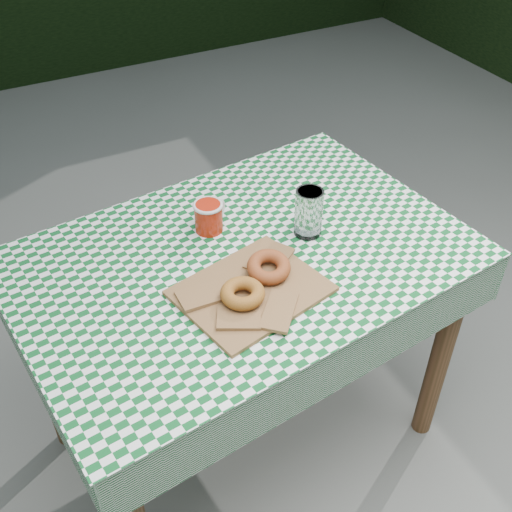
{
  "coord_description": "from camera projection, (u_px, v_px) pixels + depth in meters",
  "views": [
    {
      "loc": [
        -0.43,
        -1.25,
        1.75
      ],
      "look_at": [
        0.1,
        -0.23,
        0.79
      ],
      "focal_mm": 43.5,
      "sensor_mm": 36.0,
      "label": 1
    }
  ],
  "objects": [
    {
      "name": "tablecloth",
      "position": [
        243.0,
        255.0,
        1.55
      ],
      "size": [
        1.2,
        0.88,
        0.01
      ],
      "primitive_type": "cube",
      "rotation": [
        0.0,
        0.0,
        0.12
      ],
      "color": "#0C4E1F",
      "rests_on": "table"
    },
    {
      "name": "bagel_front",
      "position": [
        243.0,
        293.0,
        1.39
      ],
      "size": [
        0.14,
        0.14,
        0.03
      ],
      "primitive_type": "torus",
      "rotation": [
        0.0,
        0.0,
        0.61
      ],
      "color": "#A15821",
      "rests_on": "paper_bag"
    },
    {
      "name": "ground",
      "position": [
        199.0,
        402.0,
        2.12
      ],
      "size": [
        60.0,
        60.0,
        0.0
      ],
      "primitive_type": "plane",
      "color": "#5A5A55",
      "rests_on": "ground"
    },
    {
      "name": "bagel_back",
      "position": [
        269.0,
        267.0,
        1.46
      ],
      "size": [
        0.13,
        0.13,
        0.03
      ],
      "primitive_type": "torus",
      "rotation": [
        0.0,
        0.0,
        -0.28
      ],
      "color": "brown",
      "rests_on": "paper_bag"
    },
    {
      "name": "table",
      "position": [
        244.0,
        355.0,
        1.79
      ],
      "size": [
        1.18,
        0.86,
        0.75
      ],
      "primitive_type": "cube",
      "rotation": [
        0.0,
        0.0,
        0.12
      ],
      "color": "#51341C",
      "rests_on": "ground"
    },
    {
      "name": "coffee_mug",
      "position": [
        209.0,
        217.0,
        1.6
      ],
      "size": [
        0.2,
        0.2,
        0.08
      ],
      "primitive_type": null,
      "rotation": [
        0.0,
        0.0,
        0.53
      ],
      "color": "#A51D0A",
      "rests_on": "tablecloth"
    },
    {
      "name": "paper_bag",
      "position": [
        251.0,
        290.0,
        1.44
      ],
      "size": [
        0.37,
        0.32,
        0.02
      ],
      "primitive_type": "cube",
      "rotation": [
        0.0,
        0.0,
        0.23
      ],
      "color": "olive",
      "rests_on": "tablecloth"
    },
    {
      "name": "drinking_glass",
      "position": [
        309.0,
        212.0,
        1.58
      ],
      "size": [
        0.09,
        0.09,
        0.13
      ],
      "primitive_type": "cylinder",
      "rotation": [
        0.0,
        0.0,
        -0.22
      ],
      "color": "silver",
      "rests_on": "tablecloth"
    }
  ]
}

